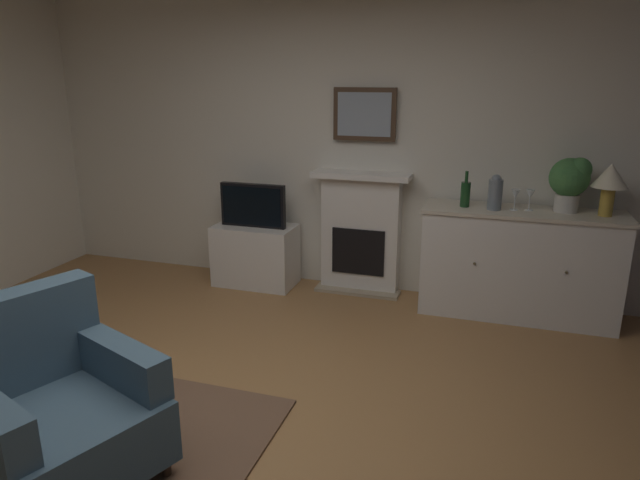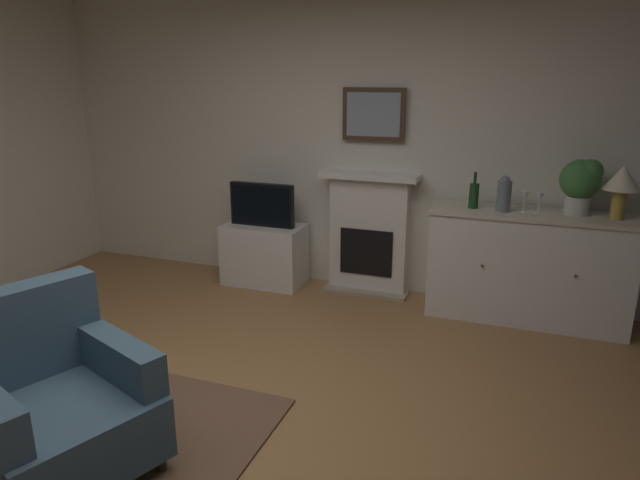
% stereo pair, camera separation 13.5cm
% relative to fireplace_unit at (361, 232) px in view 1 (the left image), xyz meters
% --- Properties ---
extents(ground_plane, '(6.09, 5.20, 0.10)m').
position_rel_fireplace_unit_xyz_m(ground_plane, '(-0.17, -2.44, -0.60)').
color(ground_plane, '#9E7042').
rests_on(ground_plane, ground).
extents(wall_rear, '(6.09, 0.06, 2.89)m').
position_rel_fireplace_unit_xyz_m(wall_rear, '(-0.17, 0.13, 0.90)').
color(wall_rear, silver).
rests_on(wall_rear, ground_plane).
extents(area_rug, '(2.04, 1.74, 0.02)m').
position_rel_fireplace_unit_xyz_m(area_rug, '(-0.93, -2.83, -0.54)').
color(area_rug, brown).
rests_on(area_rug, ground_plane).
extents(fireplace_unit, '(0.87, 0.30, 1.10)m').
position_rel_fireplace_unit_xyz_m(fireplace_unit, '(0.00, 0.00, 0.00)').
color(fireplace_unit, white).
rests_on(fireplace_unit, ground_plane).
extents(framed_picture, '(0.55, 0.04, 0.45)m').
position_rel_fireplace_unit_xyz_m(framed_picture, '(0.00, 0.05, 1.05)').
color(framed_picture, '#473323').
extents(sideboard_cabinet, '(1.56, 0.49, 0.90)m').
position_rel_fireplace_unit_xyz_m(sideboard_cabinet, '(1.36, -0.18, -0.10)').
color(sideboard_cabinet, white).
rests_on(sideboard_cabinet, ground_plane).
extents(table_lamp, '(0.26, 0.26, 0.40)m').
position_rel_fireplace_unit_xyz_m(table_lamp, '(1.94, -0.18, 0.63)').
color(table_lamp, '#B79338').
rests_on(table_lamp, sideboard_cabinet).
extents(wine_bottle, '(0.08, 0.08, 0.29)m').
position_rel_fireplace_unit_xyz_m(wine_bottle, '(0.91, -0.19, 0.45)').
color(wine_bottle, '#193F1E').
rests_on(wine_bottle, sideboard_cabinet).
extents(wine_glass_left, '(0.07, 0.07, 0.16)m').
position_rel_fireplace_unit_xyz_m(wine_glass_left, '(1.29, -0.19, 0.47)').
color(wine_glass_left, silver).
rests_on(wine_glass_left, sideboard_cabinet).
extents(wine_glass_center, '(0.07, 0.07, 0.16)m').
position_rel_fireplace_unit_xyz_m(wine_glass_center, '(1.40, -0.17, 0.47)').
color(wine_glass_center, silver).
rests_on(wine_glass_center, sideboard_cabinet).
extents(vase_decorative, '(0.11, 0.11, 0.28)m').
position_rel_fireplace_unit_xyz_m(vase_decorative, '(1.13, -0.23, 0.49)').
color(vase_decorative, slate).
rests_on(vase_decorative, sideboard_cabinet).
extents(tv_cabinet, '(0.75, 0.42, 0.57)m').
position_rel_fireplace_unit_xyz_m(tv_cabinet, '(-0.98, -0.16, -0.26)').
color(tv_cabinet, white).
rests_on(tv_cabinet, ground_plane).
extents(tv_set, '(0.62, 0.07, 0.40)m').
position_rel_fireplace_unit_xyz_m(tv_set, '(-0.98, -0.19, 0.22)').
color(tv_set, black).
rests_on(tv_set, tv_cabinet).
extents(potted_plant_small, '(0.30, 0.30, 0.43)m').
position_rel_fireplace_unit_xyz_m(potted_plant_small, '(1.68, -0.13, 0.60)').
color(potted_plant_small, beige).
rests_on(potted_plant_small, sideboard_cabinet).
extents(armchair, '(1.03, 1.00, 0.92)m').
position_rel_fireplace_unit_xyz_m(armchair, '(-0.79, -2.93, -0.17)').
color(armchair, '#3F596B').
rests_on(armchair, ground_plane).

